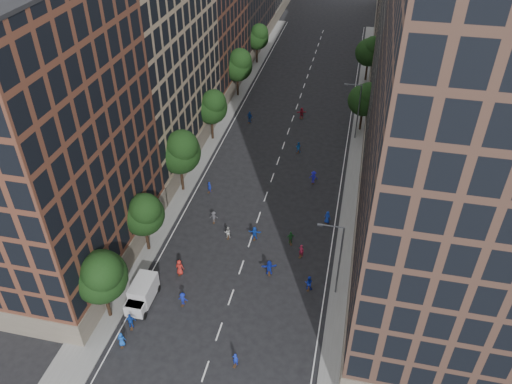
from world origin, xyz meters
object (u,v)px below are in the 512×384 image
cargo_van (142,294)px  skater_2 (309,283)px  streetlamp_far (357,109)px  skater_1 (235,360)px  streetlamp_near (338,257)px  skater_0 (121,340)px

cargo_van → skater_2: size_ratio=2.63×
cargo_van → streetlamp_far: bearing=63.6°
cargo_van → skater_2: bearing=18.6°
streetlamp_far → cargo_van: bearing=-116.2°
streetlamp_far → skater_1: streetlamp_far is taller
cargo_van → streetlamp_near: bearing=16.3°
skater_1 → streetlamp_near: bearing=-118.6°
streetlamp_near → skater_2: bearing=-178.6°
cargo_van → skater_2: (16.39, 5.55, -0.41)m
streetlamp_near → streetlamp_far: bearing=90.0°
skater_2 → cargo_van: bearing=21.2°
cargo_van → skater_0: (0.15, -5.39, -0.50)m
skater_1 → skater_2: 11.88m
cargo_van → skater_2: cargo_van is taller
skater_0 → skater_1: bearing=168.8°
streetlamp_near → cargo_van: streetlamp_near is taller
skater_0 → skater_2: skater_2 is taller
streetlamp_near → cargo_van: bearing=-163.6°
skater_0 → streetlamp_near: bearing=-162.4°
streetlamp_near → skater_2: 5.03m
streetlamp_near → skater_2: (-2.63, -0.06, -4.29)m
skater_1 → streetlamp_far: bearing=-92.6°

